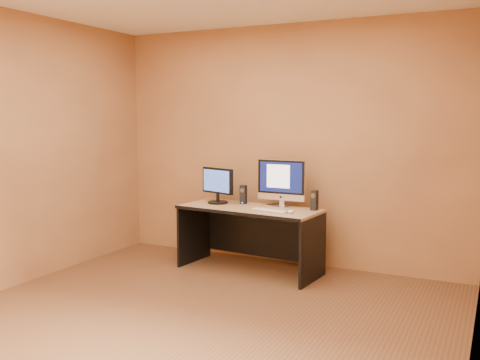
# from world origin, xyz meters

# --- Properties ---
(floor) EXTENTS (4.00, 4.00, 0.00)m
(floor) POSITION_xyz_m (0.00, 0.00, 0.00)
(floor) COLOR brown
(floor) RESTS_ON ground
(walls) EXTENTS (4.00, 4.00, 2.60)m
(walls) POSITION_xyz_m (0.00, 0.00, 1.30)
(walls) COLOR #A87543
(walls) RESTS_ON ground
(desk) EXTENTS (1.52, 0.78, 0.68)m
(desk) POSITION_xyz_m (-0.20, 1.49, 0.34)
(desk) COLOR #AD7E56
(desk) RESTS_ON ground
(imac) EXTENTS (0.52, 0.20, 0.50)m
(imac) POSITION_xyz_m (0.08, 1.65, 0.93)
(imac) COLOR silver
(imac) RESTS_ON desk
(second_monitor) EXTENTS (0.48, 0.34, 0.38)m
(second_monitor) POSITION_xyz_m (-0.62, 1.57, 0.87)
(second_monitor) COLOR black
(second_monitor) RESTS_ON desk
(speaker_left) EXTENTS (0.07, 0.07, 0.20)m
(speaker_left) POSITION_xyz_m (-0.35, 1.66, 0.78)
(speaker_left) COLOR black
(speaker_left) RESTS_ON desk
(speaker_right) EXTENTS (0.07, 0.07, 0.20)m
(speaker_right) POSITION_xyz_m (0.46, 1.62, 0.78)
(speaker_right) COLOR black
(speaker_right) RESTS_ON desk
(keyboard) EXTENTS (0.41, 0.18, 0.02)m
(keyboard) POSITION_xyz_m (0.08, 1.36, 0.68)
(keyboard) COLOR silver
(keyboard) RESTS_ON desk
(mouse) EXTENTS (0.06, 0.10, 0.03)m
(mouse) POSITION_xyz_m (0.31, 1.37, 0.69)
(mouse) COLOR white
(mouse) RESTS_ON desk
(cable_a) EXTENTS (0.04, 0.20, 0.01)m
(cable_a) POSITION_xyz_m (0.08, 1.75, 0.68)
(cable_a) COLOR black
(cable_a) RESTS_ON desk
(cable_b) EXTENTS (0.12, 0.13, 0.01)m
(cable_b) POSITION_xyz_m (-0.04, 1.77, 0.68)
(cable_b) COLOR black
(cable_b) RESTS_ON desk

